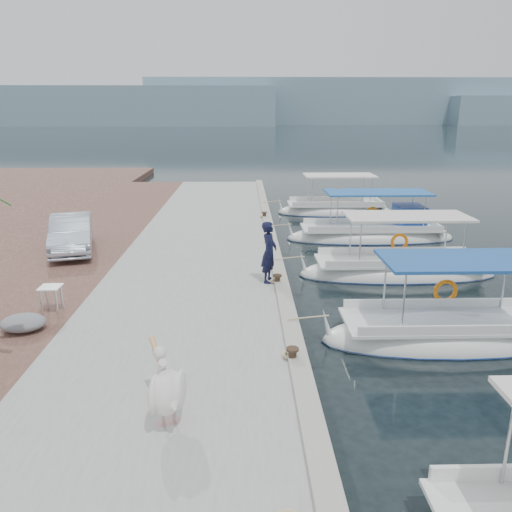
% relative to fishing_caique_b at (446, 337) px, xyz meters
% --- Properties ---
extents(ground, '(400.00, 400.00, 0.00)m').
position_rel_fishing_caique_b_xyz_m(ground, '(-3.84, 1.56, -0.13)').
color(ground, black).
rests_on(ground, ground).
extents(concrete_quay, '(6.00, 40.00, 0.50)m').
position_rel_fishing_caique_b_xyz_m(concrete_quay, '(-6.84, 6.56, 0.12)').
color(concrete_quay, gray).
rests_on(concrete_quay, ground).
extents(quay_curb, '(0.44, 40.00, 0.12)m').
position_rel_fishing_caique_b_xyz_m(quay_curb, '(-4.06, 6.56, 0.43)').
color(quay_curb, '#9B988A').
rests_on(quay_curb, concrete_quay).
extents(cobblestone_strip, '(4.00, 40.00, 0.50)m').
position_rel_fishing_caique_b_xyz_m(cobblestone_strip, '(-11.84, 6.56, 0.12)').
color(cobblestone_strip, '#52322B').
rests_on(cobblestone_strip, ground).
extents(distant_hills, '(330.00, 60.00, 18.00)m').
position_rel_fishing_caique_b_xyz_m(distant_hills, '(25.77, 203.05, 7.49)').
color(distant_hills, '#7491A1').
rests_on(distant_hills, ground).
extents(fishing_caique_b, '(6.51, 2.19, 2.83)m').
position_rel_fishing_caique_b_xyz_m(fishing_caique_b, '(0.00, 0.00, 0.00)').
color(fishing_caique_b, white).
rests_on(fishing_caique_b, ground).
extents(fishing_caique_c, '(7.18, 2.12, 2.83)m').
position_rel_fishing_caique_b_xyz_m(fishing_caique_c, '(0.33, 5.34, -0.00)').
color(fishing_caique_c, white).
rests_on(fishing_caique_c, ground).
extents(fishing_caique_d, '(7.78, 2.25, 2.83)m').
position_rel_fishing_caique_b_xyz_m(fishing_caique_d, '(0.74, 10.60, 0.06)').
color(fishing_caique_d, white).
rests_on(fishing_caique_d, ground).
extents(fishing_caique_e, '(6.66, 2.34, 2.83)m').
position_rel_fishing_caique_b_xyz_m(fishing_caique_e, '(0.07, 16.73, -0.00)').
color(fishing_caique_e, white).
rests_on(fishing_caique_e, ground).
extents(mooring_bollards, '(0.28, 20.28, 0.33)m').
position_rel_fishing_caique_b_xyz_m(mooring_bollards, '(-4.19, 3.06, 0.57)').
color(mooring_bollards, black).
rests_on(mooring_bollards, concrete_quay).
extents(pelican, '(0.92, 1.63, 1.28)m').
position_rel_fishing_caique_b_xyz_m(pelican, '(-6.58, -4.09, 1.03)').
color(pelican, tan).
rests_on(pelican, concrete_quay).
extents(fisherman, '(0.68, 0.83, 1.96)m').
position_rel_fishing_caique_b_xyz_m(fisherman, '(-4.44, 3.37, 1.35)').
color(fisherman, black).
rests_on(fisherman, concrete_quay).
extents(parked_car, '(2.55, 4.46, 1.39)m').
position_rel_fishing_caique_b_xyz_m(parked_car, '(-11.90, 7.17, 1.07)').
color(parked_car, silver).
rests_on(parked_car, cobblestone_strip).
extents(tarp_bundle, '(1.10, 0.90, 0.40)m').
position_rel_fishing_caique_b_xyz_m(tarp_bundle, '(-10.73, -0.16, 0.57)').
color(tarp_bundle, slate).
rests_on(tarp_bundle, cobblestone_strip).
extents(folding_table, '(0.55, 0.55, 0.73)m').
position_rel_fishing_caique_b_xyz_m(folding_table, '(-10.44, 1.02, 0.90)').
color(folding_table, silver).
rests_on(folding_table, cobblestone_strip).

